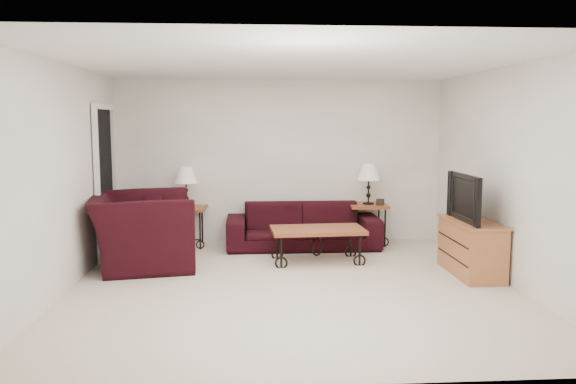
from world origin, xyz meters
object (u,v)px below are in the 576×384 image
Objects in this scene: armchair at (142,230)px; television at (472,198)px; sofa at (303,226)px; lamp_right at (369,184)px; tv_stand at (471,248)px; side_table_right at (368,224)px; side_table_left at (187,227)px; backpack at (371,235)px; lamp_left at (186,187)px; coffee_table at (317,245)px.

television reaches higher than armchair.
television is (1.90, -1.65, 0.63)m from sofa.
lamp_right is 2.13m from tv_stand.
sofa is at bearing -169.98° from side_table_right.
lamp_right is (2.75, -0.00, 0.63)m from side_table_left.
television is 2.44× the size of backpack.
lamp_left reaches higher than backpack.
lamp_left is 0.60× the size of television.
lamp_right is 0.50× the size of coffee_table.
sofa is 1.02m from backpack.
coffee_table is (-0.91, -1.08, -0.70)m from lamp_right.
sofa is at bearing -169.98° from lamp_right.
side_table_right is (2.75, -0.00, 0.01)m from side_table_left.
side_table_left is at bearing 180.00° from lamp_right.
lamp_right is at bearing -0.00° from side_table_left.
side_table_right is (1.02, 0.18, -0.02)m from sofa.
coffee_table reaches higher than backpack.
television is (-0.02, -0.00, 0.62)m from tv_stand.
side_table_left is 2.75m from side_table_right.
side_table_right reaches higher than backpack.
armchair is at bearing 170.16° from tv_stand.
coffee_table is at bearing -30.44° from side_table_left.
lamp_left is 0.49× the size of coffee_table.
television reaches higher than lamp_right.
side_table_left is 0.49× the size of coffee_table.
lamp_right is at bearing 89.15° from backpack.
television is at bearing -56.10° from backpack.
lamp_right reaches higher than side_table_left.
tv_stand is (0.90, -1.83, 0.02)m from side_table_right.
side_table_left is 4.12m from television.
side_table_left is 0.60× the size of television.
coffee_table is at bearing -112.72° from television.
lamp_right is (1.02, 0.18, 0.60)m from sofa.
tv_stand reaches higher than backpack.
side_table_right is at bearing 89.15° from backpack.
coffee_table is at bearing -137.33° from backpack.
sofa is 2.60m from television.
side_table_left is at bearing 0.00° from lamp_left.
sofa is 3.64× the size of lamp_right.
side_table_left is 1.00× the size of lamp_left.
lamp_left is 2.75m from lamp_right.
lamp_left reaches higher than coffee_table.
coffee_table is at bearing -99.12° from armchair.
side_table_right is 0.50× the size of coffee_table.
lamp_left is 1.28m from armchair.
lamp_right is at bearing 50.11° from coffee_table.
side_table_left reaches higher than coffee_table.
television is at bearing -26.77° from side_table_left.
sofa reaches higher than side_table_right.
side_table_left is 0.60m from lamp_left.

